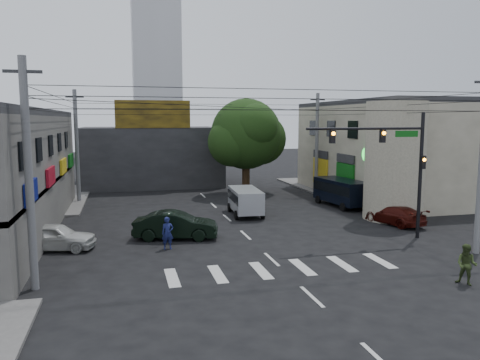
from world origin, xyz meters
name	(u,v)px	position (x,y,z in m)	size (l,w,h in m)	color
ground	(255,244)	(0.00, 0.00, 0.00)	(160.00, 160.00, 0.00)	black
sidewalk_far_right	(377,186)	(18.00, 18.00, 0.07)	(16.00, 16.00, 0.15)	#514F4C
building_right	(407,151)	(18.00, 13.00, 4.00)	(14.00, 18.00, 8.00)	gray
corner_column	(395,161)	(11.00, 4.00, 4.00)	(4.00, 4.00, 8.00)	gray
building_far	(151,156)	(-4.00, 26.00, 3.00)	(14.00, 10.00, 6.00)	#232326
billboard	(153,114)	(-4.00, 21.10, 7.30)	(7.00, 0.30, 2.60)	olive
tower_distant	(156,40)	(0.00, 70.00, 22.00)	(9.00, 9.00, 44.00)	silver
street_tree	(246,134)	(4.00, 17.00, 5.47)	(6.40, 6.40, 8.70)	black
traffic_gantry	(395,155)	(7.82, -1.00, 4.83)	(7.10, 0.35, 7.20)	black
utility_pole_near_left	(29,176)	(-10.50, -4.50, 4.60)	(0.32, 0.32, 9.20)	#59595B
utility_pole_far_left	(77,147)	(-10.50, 16.00, 4.60)	(0.32, 0.32, 9.20)	#59595B
utility_pole_far_right	(317,144)	(10.50, 16.00, 4.60)	(0.32, 0.32, 9.20)	#59595B
dark_sedan	(176,225)	(-4.08, 2.19, 0.79)	(5.02, 2.70, 1.57)	black
white_compact	(54,237)	(-10.50, 1.38, 0.71)	(4.46, 2.60, 1.43)	beige
maroon_sedan	(395,215)	(10.19, 2.44, 0.62)	(2.76, 4.58, 1.24)	#3C0D08
silver_minivan	(245,202)	(1.50, 7.69, 0.94)	(2.10, 4.47, 1.88)	#A7A9AF
navy_van	(341,193)	(9.70, 9.15, 1.06)	(2.63, 5.50, 2.12)	black
traffic_officer	(168,233)	(-4.74, 0.12, 0.86)	(0.65, 0.44, 1.72)	#171D51
pedestrian_olive	(467,265)	(6.69, -8.32, 0.86)	(1.01, 1.05, 1.71)	#32421E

